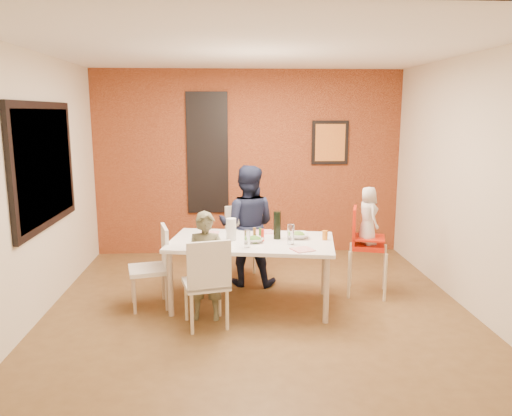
{
  "coord_description": "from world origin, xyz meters",
  "views": [
    {
      "loc": [
        -0.31,
        -5.1,
        2.1
      ],
      "look_at": [
        0.0,
        0.3,
        1.05
      ],
      "focal_mm": 35.0,
      "sensor_mm": 36.0,
      "label": 1
    }
  ],
  "objects": [
    {
      "name": "glassblock_strip",
      "position": [
        -0.6,
        2.21,
        1.5
      ],
      "size": [
        0.55,
        0.03,
        1.7
      ],
      "primitive_type": "cube",
      "color": "silver",
      "rests_on": "wall_back"
    },
    {
      "name": "picture_window_frame",
      "position": [
        -2.22,
        0.2,
        1.55
      ],
      "size": [
        0.05,
        1.7,
        1.3
      ],
      "primitive_type": "cube",
      "color": "black",
      "rests_on": "wall_left"
    },
    {
      "name": "condiment_green",
      "position": [
        0.04,
        0.15,
        0.79
      ],
      "size": [
        0.03,
        0.03,
        0.13
      ],
      "primitive_type": "cylinder",
      "color": "#387727",
      "rests_on": "dining_table"
    },
    {
      "name": "ground",
      "position": [
        0.0,
        0.0,
        0.0
      ],
      "size": [
        4.5,
        4.5,
        0.0
      ],
      "primitive_type": "plane",
      "color": "brown",
      "rests_on": "ground"
    },
    {
      "name": "ceiling",
      "position": [
        0.0,
        0.0,
        2.7
      ],
      "size": [
        4.5,
        4.5,
        0.02
      ],
      "primitive_type": "cube",
      "color": "white",
      "rests_on": "wall_back"
    },
    {
      "name": "condiment_brown",
      "position": [
        -0.02,
        0.17,
        0.79
      ],
      "size": [
        0.03,
        0.03,
        0.13
      ],
      "primitive_type": "cylinder",
      "color": "brown",
      "rests_on": "dining_table"
    },
    {
      "name": "salad_bowl_a",
      "position": [
        -0.03,
        0.04,
        0.75
      ],
      "size": [
        0.22,
        0.22,
        0.05
      ],
      "primitive_type": "imported",
      "rotation": [
        0.0,
        0.0,
        0.13
      ],
      "color": "silver",
      "rests_on": "dining_table"
    },
    {
      "name": "wall_right",
      "position": [
        2.25,
        0.0,
        1.35
      ],
      "size": [
        0.02,
        4.5,
        2.7
      ],
      "primitive_type": "cube",
      "color": "beige",
      "rests_on": "ground"
    },
    {
      "name": "plate_far_left",
      "position": [
        -0.53,
        0.44,
        0.74
      ],
      "size": [
        0.24,
        0.24,
        0.01
      ],
      "primitive_type": "cube",
      "rotation": [
        0.0,
        0.0,
        -0.18
      ],
      "color": "white",
      "rests_on": "dining_table"
    },
    {
      "name": "dining_table",
      "position": [
        -0.06,
        0.12,
        0.67
      ],
      "size": [
        1.89,
        1.25,
        0.73
      ],
      "rotation": [
        0.0,
        0.0,
        -0.17
      ],
      "color": "white",
      "rests_on": "ground"
    },
    {
      "name": "plate_near_right",
      "position": [
        0.43,
        -0.3,
        0.74
      ],
      "size": [
        0.25,
        0.25,
        0.01
      ],
      "primitive_type": "cube",
      "rotation": [
        0.0,
        0.0,
        0.38
      ],
      "color": "white",
      "rests_on": "dining_table"
    },
    {
      "name": "chair_left",
      "position": [
        -1.1,
        0.14,
        0.49
      ],
      "size": [
        0.49,
        0.49,
        0.88
      ],
      "rotation": [
        0.0,
        0.0,
        4.95
      ],
      "color": "white",
      "rests_on": "ground"
    },
    {
      "name": "wine_bottle",
      "position": [
        0.22,
        0.17,
        0.88
      ],
      "size": [
        0.08,
        0.08,
        0.31
      ],
      "primitive_type": "cylinder",
      "color": "black",
      "rests_on": "dining_table"
    },
    {
      "name": "condiment_red",
      "position": [
        0.06,
        0.08,
        0.8
      ],
      "size": [
        0.03,
        0.03,
        0.13
      ],
      "primitive_type": "cylinder",
      "color": "red",
      "rests_on": "dining_table"
    },
    {
      "name": "child_far",
      "position": [
        -0.08,
        0.8,
        0.74
      ],
      "size": [
        0.8,
        0.67,
        1.47
      ],
      "primitive_type": "imported",
      "rotation": [
        0.0,
        0.0,
        2.97
      ],
      "color": "black",
      "rests_on": "ground"
    },
    {
      "name": "child_near",
      "position": [
        -0.54,
        -0.24,
        0.56
      ],
      "size": [
        0.43,
        0.3,
        1.12
      ],
      "primitive_type": "imported",
      "rotation": [
        0.0,
        0.0,
        -0.07
      ],
      "color": "brown",
      "rests_on": "ground"
    },
    {
      "name": "wine_glass_b",
      "position": [
        0.34,
        -0.06,
        0.84
      ],
      "size": [
        0.07,
        0.07,
        0.21
      ],
      "primitive_type": "cylinder",
      "color": "white",
      "rests_on": "dining_table"
    },
    {
      "name": "wall_front",
      "position": [
        0.0,
        -2.25,
        1.35
      ],
      "size": [
        4.5,
        0.02,
        2.7
      ],
      "primitive_type": "cube",
      "color": "beige",
      "rests_on": "ground"
    },
    {
      "name": "art_print_canvas",
      "position": [
        1.2,
        2.19,
        1.65
      ],
      "size": [
        0.44,
        0.01,
        0.54
      ],
      "primitive_type": "cube",
      "color": "orange",
      "rests_on": "wall_back"
    },
    {
      "name": "high_chair",
      "position": [
        1.26,
        0.38,
        0.61
      ],
      "size": [
        0.53,
        0.53,
        1.02
      ],
      "rotation": [
        0.0,
        0.0,
        1.29
      ],
      "color": "red",
      "rests_on": "ground"
    },
    {
      "name": "wine_glass_a",
      "position": [
        -0.12,
        -0.16,
        0.82
      ],
      "size": [
        0.06,
        0.06,
        0.18
      ],
      "primitive_type": "cylinder",
      "color": "white",
      "rests_on": "dining_table"
    },
    {
      "name": "sippy_cup",
      "position": [
        0.74,
        0.09,
        0.78
      ],
      "size": [
        0.06,
        0.06,
        0.1
      ],
      "primitive_type": "cylinder",
      "color": "orange",
      "rests_on": "dining_table"
    },
    {
      "name": "wall_left",
      "position": [
        -2.25,
        0.0,
        1.35
      ],
      "size": [
        0.02,
        4.5,
        2.7
      ],
      "primitive_type": "cube",
      "color": "beige",
      "rests_on": "ground"
    },
    {
      "name": "picture_window_pane",
      "position": [
        -2.21,
        0.2,
        1.55
      ],
      "size": [
        0.02,
        1.55,
        1.15
      ],
      "primitive_type": "cube",
      "color": "black",
      "rests_on": "wall_left"
    },
    {
      "name": "brick_accent_wall",
      "position": [
        0.0,
        2.23,
        1.35
      ],
      "size": [
        4.5,
        0.02,
        2.7
      ],
      "primitive_type": "cube",
      "color": "maroon",
      "rests_on": "ground"
    },
    {
      "name": "chair_far",
      "position": [
        -0.11,
        1.04,
        0.52
      ],
      "size": [
        0.55,
        0.55,
        0.92
      ],
      "rotation": [
        0.0,
        0.0,
        0.35
      ],
      "color": "white",
      "rests_on": "ground"
    },
    {
      "name": "glassblock_surround",
      "position": [
        -0.6,
        2.21,
        1.5
      ],
      "size": [
        0.6,
        0.03,
        1.76
      ],
      "primitive_type": "cube",
      "color": "black",
      "rests_on": "wall_back"
    },
    {
      "name": "paper_towel_roll",
      "position": [
        -0.28,
        0.14,
        0.85
      ],
      "size": [
        0.11,
        0.11,
        0.24
      ],
      "primitive_type": "cylinder",
      "color": "silver",
      "rests_on": "dining_table"
    },
    {
      "name": "plate_far_mid",
      "position": [
        0.1,
        0.47,
        0.74
      ],
      "size": [
        0.22,
        0.22,
        0.01
      ],
      "primitive_type": "cube",
      "rotation": [
        0.0,
        0.0,
        0.05
      ],
      "color": "white",
      "rests_on": "dining_table"
    },
    {
      "name": "toddler",
      "position": [
        1.28,
        0.37,
        0.93
      ],
      "size": [
        0.27,
        0.36,
        0.66
      ],
      "primitive_type": "imported",
      "rotation": [
        0.0,
        0.0,
        1.77
      ],
      "color": "beige",
      "rests_on": "high_chair"
    },
    {
      "name": "chair_near",
      "position": [
        -0.52,
        -0.48,
        0.51
      ],
      "size": [
        0.51,
        0.51,
        0.91
      ],
      "rotation": [
        0.0,
        0.0,
        3.37
      ],
      "color": "silver",
      "rests_on": "ground"
    },
    {
      "name": "salad_bowl_b",
      "position": [
        0.46,
        0.19,
        0.76
      ],
      "size": [
        0.24,
        0.24,
        0.06
      ],
      "primitive_type": "imported",
      "rotation": [
        0.0,
        0.0,
        -0.03
      ],
      "color": "silver",
      "rests_on": "dining_table"
    },
    {
      "name": "plate_near_left",
      "position": [
        -0.58,
        -0.19,
        0.74
      ],
      "size": [
        0.27,
        0.27,
        0.01
      ],
      "primitive_type": "cube",
      "rotation": [
        0.0,
        0.0,
        -0.39
      ],
      "color": "white",
      "rests_on": "dining_table"
    },
    {
      "name": "art_print_frame",
      "position": [
        1.2,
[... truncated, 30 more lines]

